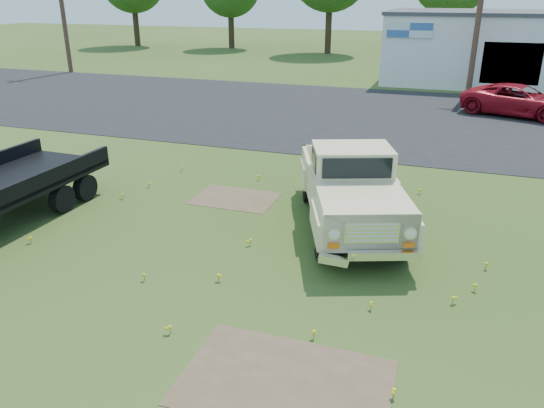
{
  "coord_description": "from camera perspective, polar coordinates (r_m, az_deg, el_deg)",
  "views": [
    {
      "loc": [
        3.31,
        -8.86,
        5.25
      ],
      "look_at": [
        -0.08,
        1.0,
        1.04
      ],
      "focal_mm": 35.0,
      "sensor_mm": 36.0,
      "label": 1
    }
  ],
  "objects": [
    {
      "name": "asphalt_lot",
      "position": [
        24.65,
        10.95,
        9.28
      ],
      "size": [
        90.0,
        14.0,
        0.02
      ],
      "primitive_type": "cube",
      "color": "black",
      "rests_on": "ground"
    },
    {
      "name": "dirt_patch_b",
      "position": [
        14.44,
        -4.0,
        0.59
      ],
      "size": [
        2.2,
        1.6,
        0.01
      ],
      "primitive_type": "cube",
      "color": "brown",
      "rests_on": "ground"
    },
    {
      "name": "utility_pole_west",
      "position": [
        39.91,
        -21.72,
        19.61
      ],
      "size": [
        1.6,
        0.3,
        9.0
      ],
      "color": "#4C3123",
      "rests_on": "ground"
    },
    {
      "name": "utility_pole_mid",
      "position": [
        30.87,
        21.5,
        19.36
      ],
      "size": [
        1.6,
        0.3,
        9.0
      ],
      "color": "#4C3123",
      "rests_on": "ground"
    },
    {
      "name": "ground",
      "position": [
        10.81,
        -1.35,
        -7.07
      ],
      "size": [
        140.0,
        140.0,
        0.0
      ],
      "primitive_type": "plane",
      "color": "#304817",
      "rests_on": "ground"
    },
    {
      "name": "dirt_patch_a",
      "position": [
        8.07,
        1.43,
        -18.61
      ],
      "size": [
        3.0,
        2.0,
        0.01
      ],
      "primitive_type": "cube",
      "color": "brown",
      "rests_on": "ground"
    },
    {
      "name": "red_pickup",
      "position": [
        26.54,
        25.03,
        10.03
      ],
      "size": [
        5.33,
        3.65,
        1.35
      ],
      "primitive_type": "imported",
      "rotation": [
        0.0,
        0.0,
        1.25
      ],
      "color": "maroon",
      "rests_on": "ground"
    },
    {
      "name": "commercial_building",
      "position": [
        36.09,
        24.04,
        15.16
      ],
      "size": [
        14.2,
        8.2,
        4.15
      ],
      "color": "silver",
      "rests_on": "ground"
    },
    {
      "name": "vintage_pickup_truck",
      "position": [
        12.53,
        8.45,
        1.82
      ],
      "size": [
        3.86,
        5.82,
        1.97
      ],
      "primitive_type": null,
      "rotation": [
        0.0,
        0.0,
        0.35
      ],
      "color": "beige",
      "rests_on": "ground"
    }
  ]
}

